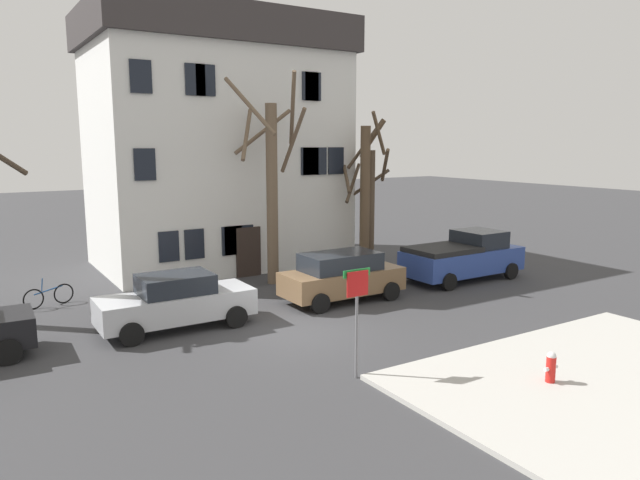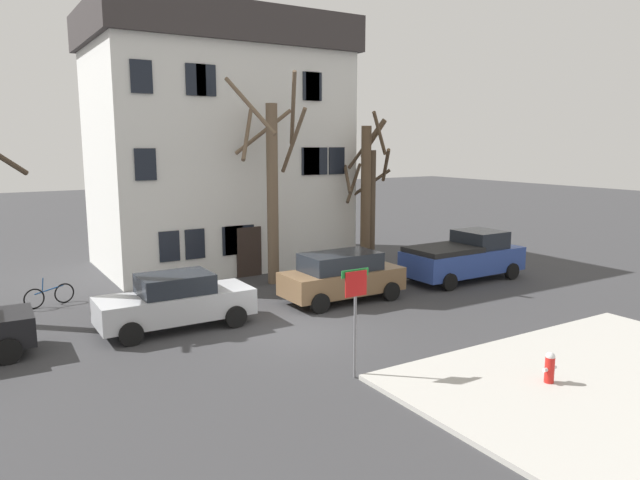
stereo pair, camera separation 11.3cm
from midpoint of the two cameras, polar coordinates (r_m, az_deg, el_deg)
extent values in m
plane|color=#38383A|center=(17.83, -2.17, -8.89)|extent=(120.00, 120.00, 0.00)
cube|color=#B7B5AD|center=(15.72, 27.33, -12.33)|extent=(9.93, 7.01, 0.12)
cube|color=white|center=(27.73, -9.66, 7.66)|extent=(10.73, 6.78, 9.60)
cube|color=#383333|center=(28.12, -9.99, 19.09)|extent=(11.23, 7.28, 1.56)
cube|color=#2D231E|center=(24.92, -6.79, -1.15)|extent=(1.10, 0.12, 2.10)
cube|color=black|center=(23.64, -14.30, -0.60)|extent=(0.80, 0.08, 1.20)
cube|color=black|center=(23.96, -11.93, -0.38)|extent=(0.80, 0.08, 1.20)
cube|color=black|center=(24.52, -8.46, -0.05)|extent=(0.80, 0.08, 1.20)
cube|color=black|center=(24.56, -8.25, -0.03)|extent=(0.80, 0.08, 1.20)
cube|color=black|center=(24.76, -7.18, 0.07)|extent=(0.80, 0.08, 1.20)
cube|color=black|center=(23.10, -16.49, 7.07)|extent=(0.80, 0.08, 1.20)
cube|color=black|center=(25.91, -0.86, 7.67)|extent=(0.80, 0.08, 1.20)
cube|color=black|center=(25.95, -0.74, 7.67)|extent=(0.80, 0.08, 1.20)
cube|color=black|center=(26.17, 0.06, 7.69)|extent=(0.80, 0.08, 1.20)
cube|color=black|center=(26.66, 1.76, 7.72)|extent=(0.80, 0.08, 1.20)
cube|color=black|center=(23.21, -16.85, 14.98)|extent=(0.80, 0.08, 1.20)
cube|color=black|center=(23.83, -11.85, 15.02)|extent=(0.80, 0.08, 1.20)
cube|color=black|center=(23.98, -10.90, 15.02)|extent=(0.80, 0.08, 1.20)
cube|color=black|center=(26.05, -0.74, 14.73)|extent=(0.80, 0.08, 1.20)
cube|color=black|center=(26.11, -0.51, 14.71)|extent=(0.80, 0.08, 1.20)
cylinder|color=brown|center=(23.25, -4.50, 4.36)|extent=(0.45, 0.45, 7.11)
cylinder|color=brown|center=(23.25, -2.50, 12.63)|extent=(0.89, 1.72, 2.73)
cylinder|color=brown|center=(24.28, -5.40, 10.44)|extent=(2.41, 0.58, 1.86)
cylinder|color=brown|center=(22.30, -6.67, 12.84)|extent=(1.10, 2.37, 2.22)
cylinder|color=brown|center=(23.60, -2.46, 9.59)|extent=(0.19, 2.04, 2.56)
cylinder|color=brown|center=(23.31, -6.96, 10.20)|extent=(1.29, 1.76, 2.07)
cylinder|color=brown|center=(26.28, 4.59, 4.10)|extent=(0.45, 0.45, 6.33)
cylinder|color=brown|center=(26.68, 5.34, 9.76)|extent=(0.65, 1.28, 1.69)
cylinder|color=brown|center=(25.90, 5.95, 10.27)|extent=(1.29, 0.80, 1.87)
cylinder|color=brown|center=(26.28, 6.54, 7.22)|extent=(1.08, 1.67, 1.52)
cylinder|color=#4C3D2D|center=(26.61, 5.06, 3.01)|extent=(0.43, 0.43, 5.27)
cylinder|color=#4C3D2D|center=(26.32, 2.76, 6.22)|extent=(1.15, 2.08, 1.42)
cylinder|color=#4C3D2D|center=(27.41, 5.01, 5.49)|extent=(1.66, 1.18, 1.39)
cylinder|color=#4C3D2D|center=(26.77, 3.43, 5.56)|extent=(1.50, 1.14, 1.73)
cylinder|color=#4C3D2D|center=(27.23, 4.66, 9.31)|extent=(1.71, 0.75, 2.30)
cylinder|color=black|center=(18.85, -28.15, -7.93)|extent=(0.69, 0.24, 0.68)
cylinder|color=black|center=(17.18, -27.93, -9.54)|extent=(0.69, 0.24, 0.68)
cube|color=#B7BABF|center=(18.45, -13.67, -6.20)|extent=(4.64, 1.75, 0.79)
cube|color=#1E232B|center=(18.28, -13.75, -4.13)|extent=(2.14, 1.54, 0.58)
cylinder|color=black|center=(19.84, -10.05, -6.09)|extent=(0.68, 0.22, 0.68)
cylinder|color=black|center=(18.29, -8.03, -7.38)|extent=(0.68, 0.22, 0.68)
cylinder|color=black|center=(18.98, -19.01, -7.19)|extent=(0.68, 0.22, 0.68)
cylinder|color=black|center=(17.35, -17.74, -8.69)|extent=(0.68, 0.22, 0.68)
cube|color=brown|center=(20.99, 2.34, -4.00)|extent=(4.42, 1.82, 0.82)
cube|color=#1E232B|center=(20.78, 2.16, -2.11)|extent=(2.74, 1.59, 0.62)
cylinder|color=black|center=(22.63, 4.21, -4.03)|extent=(0.68, 0.22, 0.68)
cylinder|color=black|center=(21.25, 7.06, -4.97)|extent=(0.68, 0.22, 0.68)
cylinder|color=black|center=(21.05, -2.43, -5.05)|extent=(0.68, 0.22, 0.68)
cylinder|color=black|center=(19.56, 0.16, -6.17)|extent=(0.68, 0.22, 0.68)
cube|color=#2D4799|center=(24.88, 13.86, -1.96)|extent=(5.26, 2.16, 0.96)
cube|color=#1E232B|center=(25.42, 15.41, 0.11)|extent=(1.70, 1.86, 0.70)
cube|color=black|center=(23.97, 12.00, -0.91)|extent=(2.75, 2.04, 0.20)
cylinder|color=black|center=(26.95, 14.86, -2.14)|extent=(0.68, 0.23, 0.68)
cylinder|color=black|center=(25.61, 18.28, -2.90)|extent=(0.68, 0.23, 0.68)
cylinder|color=black|center=(24.50, 9.16, -3.08)|extent=(0.68, 0.23, 0.68)
cylinder|color=black|center=(23.02, 12.60, -4.01)|extent=(0.68, 0.23, 0.68)
cylinder|color=red|center=(14.86, 21.63, -11.66)|extent=(0.22, 0.22, 0.61)
sphere|color=silver|center=(14.75, 21.71, -10.49)|extent=(0.21, 0.21, 0.21)
cylinder|color=silver|center=(14.73, 21.26, -11.71)|extent=(0.10, 0.09, 0.09)
cylinder|color=silver|center=(14.97, 22.02, -11.41)|extent=(0.10, 0.09, 0.09)
cylinder|color=slate|center=(14.11, 3.66, -8.28)|extent=(0.07, 0.07, 2.64)
cube|color=red|center=(13.81, 3.76, -4.27)|extent=(0.60, 0.03, 0.60)
cube|color=#1E8C38|center=(13.79, 3.67, -3.23)|extent=(0.76, 0.02, 0.18)
torus|color=black|center=(22.65, -23.48, -4.76)|extent=(0.70, 0.25, 0.71)
torus|color=black|center=(22.26, -25.92, -5.17)|extent=(0.70, 0.25, 0.71)
cylinder|color=#1E4C8C|center=(22.40, -24.73, -4.42)|extent=(0.97, 0.32, 0.19)
cylinder|color=#1E4C8C|center=(22.27, -25.25, -3.92)|extent=(0.10, 0.06, 0.45)
camera|label=1|loc=(0.06, -89.84, 0.03)|focal=32.89mm
camera|label=2|loc=(0.06, 90.16, -0.03)|focal=32.89mm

